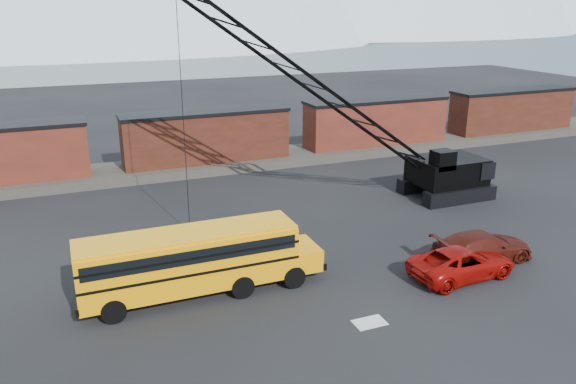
% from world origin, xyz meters
% --- Properties ---
extents(ground, '(160.00, 160.00, 0.00)m').
position_xyz_m(ground, '(0.00, 0.00, 0.00)').
color(ground, black).
rests_on(ground, ground).
extents(gravel_berm, '(120.00, 5.00, 0.70)m').
position_xyz_m(gravel_berm, '(0.00, 22.00, 0.35)').
color(gravel_berm, '#4B443E').
rests_on(gravel_berm, ground).
extents(boxcar_mid, '(13.70, 3.10, 4.17)m').
position_xyz_m(boxcar_mid, '(0.00, 22.00, 2.76)').
color(boxcar_mid, '#501E16').
rests_on(boxcar_mid, gravel_berm).
extents(boxcar_east_near, '(13.70, 3.10, 4.17)m').
position_xyz_m(boxcar_east_near, '(16.00, 22.00, 2.76)').
color(boxcar_east_near, '#4C1B15').
rests_on(boxcar_east_near, gravel_berm).
extents(boxcar_east_far, '(13.70, 3.10, 4.17)m').
position_xyz_m(boxcar_east_far, '(32.00, 22.00, 2.76)').
color(boxcar_east_far, '#501E16').
rests_on(boxcar_east_far, gravel_berm).
extents(snow_patch, '(1.40, 0.90, 0.02)m').
position_xyz_m(snow_patch, '(0.50, -4.00, 0.01)').
color(snow_patch, silver).
rests_on(snow_patch, ground).
extents(school_bus, '(11.65, 2.65, 3.19)m').
position_xyz_m(school_bus, '(-5.75, 1.33, 1.79)').
color(school_bus, '#F89A05').
rests_on(school_bus, ground).
extents(red_pickup, '(5.72, 2.88, 1.55)m').
position_xyz_m(red_pickup, '(6.97, -1.93, 0.78)').
color(red_pickup, '#9F0C07').
rests_on(red_pickup, ground).
extents(maroon_suv, '(5.66, 2.55, 1.61)m').
position_xyz_m(maroon_suv, '(9.15, -0.84, 0.81)').
color(maroon_suv, '#49140D').
rests_on(maroon_suv, ground).
extents(crawler_crane, '(21.74, 4.20, 14.48)m').
position_xyz_m(crawler_crane, '(5.40, 8.93, 7.21)').
color(crawler_crane, black).
rests_on(crawler_crane, ground).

